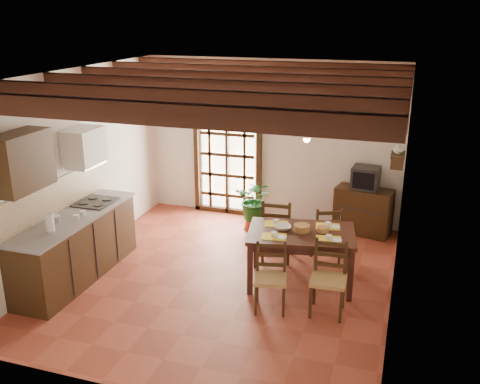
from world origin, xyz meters
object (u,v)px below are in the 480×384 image
at_px(chair_far_left, 278,240).
at_px(chair_near_right, 328,292).
at_px(kitchen_counter, 76,246).
at_px(crt_tv, 366,178).
at_px(chair_near_left, 270,289).
at_px(potted_plant, 255,198).
at_px(sideboard, 363,211).
at_px(chair_far_right, 326,244).
at_px(pendant_lamp, 307,133).
at_px(dining_table, 301,238).

bearing_deg(chair_far_left, chair_near_right, 123.89).
height_order(kitchen_counter, crt_tv, kitchen_counter).
distance_m(chair_near_left, potted_plant, 2.58).
bearing_deg(kitchen_counter, chair_near_left, 0.18).
distance_m(chair_near_right, sideboard, 2.69).
bearing_deg(kitchen_counter, crt_tv, 37.94).
xyz_separation_m(chair_far_right, potted_plant, (-1.34, 0.86, 0.29)).
relative_size(chair_far_left, crt_tv, 2.10).
height_order(sideboard, pendant_lamp, pendant_lamp).
height_order(chair_near_right, potted_plant, potted_plant).
bearing_deg(chair_far_left, crt_tv, -131.05).
height_order(chair_near_left, potted_plant, potted_plant).
bearing_deg(chair_far_left, dining_table, 123.91).
bearing_deg(sideboard, pendant_lamp, -96.79).
bearing_deg(sideboard, potted_plant, -155.49).
height_order(dining_table, pendant_lamp, pendant_lamp).
bearing_deg(chair_near_right, chair_near_left, -172.21).
height_order(chair_near_right, crt_tv, crt_tv).
bearing_deg(kitchen_counter, dining_table, 14.62).
bearing_deg(crt_tv, chair_far_right, -102.38).
bearing_deg(crt_tv, chair_near_left, -101.17).
bearing_deg(chair_near_right, dining_table, 123.91).
xyz_separation_m(chair_near_right, pendant_lamp, (-0.48, 0.74, 1.79)).
distance_m(kitchen_counter, potted_plant, 3.05).
relative_size(chair_near_left, pendant_lamp, 1.01).
bearing_deg(potted_plant, kitchen_counter, -127.82).
height_order(chair_far_right, crt_tv, crt_tv).
height_order(dining_table, chair_far_right, chair_far_right).
xyz_separation_m(crt_tv, pendant_lamp, (-0.63, -1.94, 1.11)).
distance_m(chair_near_left, chair_far_left, 1.44).
height_order(chair_far_left, sideboard, chair_far_left).
bearing_deg(chair_far_right, pendant_lamp, 50.87).
relative_size(chair_near_right, potted_plant, 0.50).
height_order(chair_far_left, pendant_lamp, pendant_lamp).
relative_size(kitchen_counter, chair_near_left, 2.63).
distance_m(chair_near_left, chair_near_right, 0.70).
bearing_deg(sideboard, chair_near_left, -95.58).
bearing_deg(chair_far_left, chair_near_left, 97.76).
height_order(chair_near_right, chair_far_right, chair_near_right).
height_order(chair_near_left, pendant_lamp, pendant_lamp).
height_order(kitchen_counter, potted_plant, potted_plant).
distance_m(kitchen_counter, crt_tv, 4.61).
relative_size(dining_table, chair_far_left, 1.59).
bearing_deg(chair_near_right, chair_far_right, 97.71).
relative_size(sideboard, crt_tv, 1.99).
xyz_separation_m(kitchen_counter, crt_tv, (3.62, 2.82, 0.50)).
relative_size(dining_table, crt_tv, 3.35).
bearing_deg(pendant_lamp, chair_far_left, 131.37).
relative_size(chair_far_left, pendant_lamp, 1.15).
bearing_deg(potted_plant, chair_far_left, -57.01).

